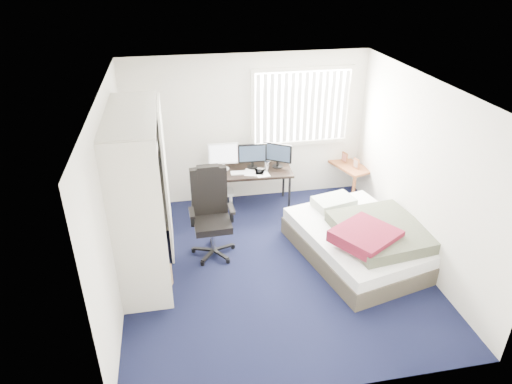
{
  "coord_description": "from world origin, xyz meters",
  "views": [
    {
      "loc": [
        -1.2,
        -5.01,
        3.88
      ],
      "look_at": [
        -0.18,
        0.4,
        0.97
      ],
      "focal_mm": 32.0,
      "sensor_mm": 36.0,
      "label": 1
    }
  ],
  "objects_px": {
    "nightstand": "(348,168)",
    "desk": "(250,167)",
    "bed": "(362,239)",
    "office_chair": "(212,221)"
  },
  "relations": [
    {
      "from": "nightstand",
      "to": "desk",
      "type": "bearing_deg",
      "value": -177.0
    },
    {
      "from": "desk",
      "to": "bed",
      "type": "xyz_separation_m",
      "value": [
        1.29,
        -1.76,
        -0.43
      ]
    },
    {
      "from": "nightstand",
      "to": "office_chair",
      "type": "bearing_deg",
      "value": -152.43
    },
    {
      "from": "office_chair",
      "to": "nightstand",
      "type": "height_order",
      "value": "office_chair"
    },
    {
      "from": "office_chair",
      "to": "nightstand",
      "type": "relative_size",
      "value": 1.41
    },
    {
      "from": "bed",
      "to": "desk",
      "type": "bearing_deg",
      "value": 126.23
    },
    {
      "from": "desk",
      "to": "bed",
      "type": "height_order",
      "value": "desk"
    },
    {
      "from": "desk",
      "to": "office_chair",
      "type": "distance_m",
      "value": 1.48
    },
    {
      "from": "desk",
      "to": "office_chair",
      "type": "height_order",
      "value": "office_chair"
    },
    {
      "from": "nightstand",
      "to": "bed",
      "type": "xyz_separation_m",
      "value": [
        -0.48,
        -1.86,
        -0.22
      ]
    }
  ]
}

